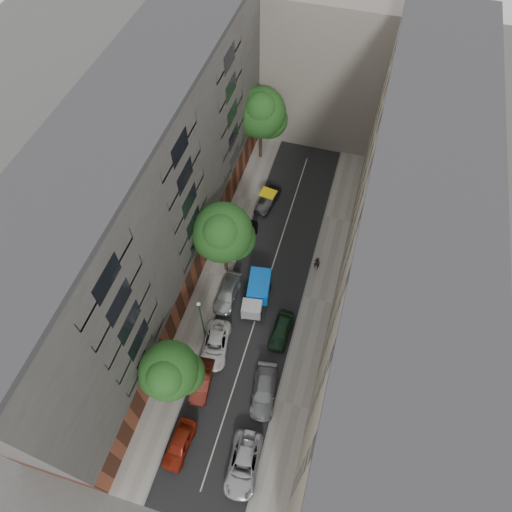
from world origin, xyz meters
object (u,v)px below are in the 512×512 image
(car_right_1, at_px, (264,392))
(tree_mid, at_px, (223,235))
(car_left_0, at_px, (179,444))
(car_right_2, at_px, (281,330))
(pedestrian, at_px, (317,263))
(car_left_4, at_px, (247,236))
(tree_far, at_px, (261,115))
(car_right_0, at_px, (244,464))
(car_left_1, at_px, (202,381))
(car_left_5, at_px, (268,200))
(car_left_3, at_px, (227,294))
(lamp_post, at_px, (201,316))
(tarp_truck, at_px, (257,293))
(tree_near, at_px, (170,373))
(car_left_2, at_px, (215,345))

(car_right_1, xyz_separation_m, tree_mid, (-7.33, 11.63, 5.62))
(car_left_0, xyz_separation_m, tree_mid, (-1.73, 17.83, 5.61))
(car_right_2, height_order, pedestrian, pedestrian)
(car_left_4, xyz_separation_m, tree_far, (-2.08, 12.85, 5.99))
(car_right_0, relative_size, car_right_1, 1.08)
(tree_far, bearing_deg, pedestrian, -54.93)
(tree_far, bearing_deg, car_right_2, -69.63)
(car_left_1, height_order, car_right_2, car_right_2)
(car_right_1, bearing_deg, car_left_5, 96.53)
(car_right_2, bearing_deg, car_left_4, 124.95)
(car_left_1, xyz_separation_m, car_left_3, (-0.66, 9.20, -0.01))
(car_left_5, height_order, car_right_0, car_right_0)
(car_left_3, height_order, lamp_post, lamp_post)
(car_left_4, xyz_separation_m, car_right_2, (6.40, -10.00, 0.02))
(car_right_1, bearing_deg, tarp_truck, 101.82)
(car_left_1, height_order, car_left_3, car_left_1)
(car_right_2, bearing_deg, car_right_1, -87.67)
(car_left_1, bearing_deg, car_left_5, 83.91)
(car_left_0, distance_m, tree_far, 35.86)
(lamp_post, relative_size, pedestrian, 3.59)
(car_left_0, distance_m, car_left_1, 5.60)
(car_left_0, height_order, lamp_post, lamp_post)
(car_left_3, xyz_separation_m, car_right_1, (6.26, -8.60, 0.04))
(car_left_4, height_order, tree_mid, tree_mid)
(car_left_5, height_order, tree_far, tree_far)
(car_left_1, bearing_deg, car_right_0, -51.09)
(tarp_truck, xyz_separation_m, pedestrian, (4.97, 5.40, -0.25))
(car_left_3, xyz_separation_m, car_left_5, (0.66, 13.20, 0.05))
(car_left_1, bearing_deg, tree_mid, 91.95)
(car_left_4, bearing_deg, car_left_0, -89.91)
(pedestrian, bearing_deg, car_left_3, 39.09)
(car_left_3, xyz_separation_m, car_left_4, (-0.14, 7.60, 0.02))
(tree_mid, xyz_separation_m, pedestrian, (9.03, 2.91, -5.29))
(car_left_5, bearing_deg, car_left_4, -88.84)
(car_right_1, distance_m, tree_near, 8.96)
(tarp_truck, xyz_separation_m, tree_mid, (-4.06, 2.50, 5.05))
(car_left_2, relative_size, car_left_4, 1.23)
(car_right_1, height_order, car_right_2, car_right_2)
(tarp_truck, relative_size, tree_mid, 0.57)
(car_left_0, distance_m, car_left_5, 28.00)
(car_right_0, height_order, car_right_1, car_right_0)
(car_left_1, xyz_separation_m, car_right_2, (5.60, 6.80, 0.03))
(tree_mid, relative_size, lamp_post, 1.46)
(car_left_0, xyz_separation_m, car_right_0, (5.60, 0.00, 0.01))
(car_left_0, xyz_separation_m, tree_far, (-2.88, 35.25, 5.97))
(tree_near, bearing_deg, tree_far, 92.17)
(car_left_2, bearing_deg, car_right_1, -36.78)
(car_left_4, bearing_deg, tree_near, -94.79)
(car_left_1, xyz_separation_m, tree_near, (-1.70, -1.49, 4.77))
(tree_near, bearing_deg, tree_mid, 90.10)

